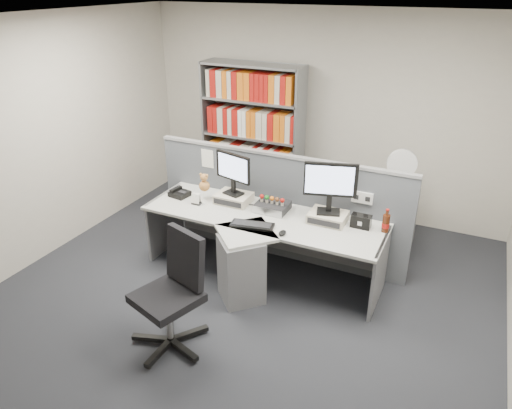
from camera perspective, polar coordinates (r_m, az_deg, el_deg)
The scene contains 21 objects.
ground at distance 4.85m, azimuth -3.36°, elevation -12.91°, with size 5.50×5.50×0.00m, color #2A2C32.
room_shell at distance 3.99m, azimuth -4.02°, elevation 7.66°, with size 5.04×5.54×2.72m.
partition at distance 5.46m, azimuth 2.73°, elevation -0.13°, with size 3.00×0.08×1.27m.
desk at distance 5.03m, azimuth -0.27°, elevation -5.02°, with size 2.60×1.20×0.72m.
monitor_riser_left at distance 5.36m, azimuth -2.70°, elevation 0.77°, with size 0.38×0.31×0.10m.
monitor_riser_right at distance 4.98m, azimuth 8.58°, elevation -1.50°, with size 0.38×0.31×0.10m.
monitor_left at distance 5.23m, azimuth -2.76°, elevation 4.10°, with size 0.46×0.20×0.48m.
monitor_right at distance 4.83m, azimuth 8.86°, elevation 2.47°, with size 0.52×0.23×0.54m.
desktop_pc at distance 5.17m, azimuth 1.97°, elevation -0.25°, with size 0.34×0.30×0.09m.
figurines at distance 5.11m, azimuth 1.92°, elevation 0.65°, with size 0.29×0.05×0.09m.
keyboard at distance 4.85m, azimuth -0.45°, elevation -2.46°, with size 0.46×0.24×0.03m.
mouse at distance 4.70m, azimuth 3.17°, elevation -3.41°, with size 0.07×0.11×0.04m, color black.
desk_phone at distance 5.58m, azimuth -9.14°, elevation 1.33°, with size 0.23×0.22×0.09m.
desk_calendar at distance 5.35m, azimuth -7.14°, elevation 0.58°, with size 0.10×0.08×0.13m.
plush_toy at distance 5.40m, azimuth -6.20°, elevation 2.50°, with size 0.12×0.12×0.21m.
speaker at distance 4.93m, azimuth 12.44°, elevation -1.96°, with size 0.20×0.11×0.13m, color black.
cola_bottle at distance 4.89m, azimuth 15.24°, elevation -2.17°, with size 0.08×0.08×0.25m.
shelving_unit at distance 6.70m, azimuth -0.42°, elevation 7.86°, with size 1.41×0.40×2.00m.
filing_cabinet at distance 5.97m, azimuth 16.14°, elevation -2.02°, with size 0.45×0.61×0.70m.
desk_fan at distance 5.69m, azimuth 16.99°, elevation 4.30°, with size 0.34×0.20×0.57m.
office_chair at distance 4.27m, azimuth -9.77°, elevation -9.91°, with size 0.70×0.70×1.05m.
Camera 1 is at (1.87, -3.31, 3.01)m, focal length 33.50 mm.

